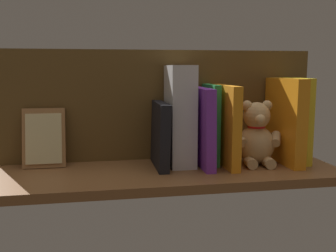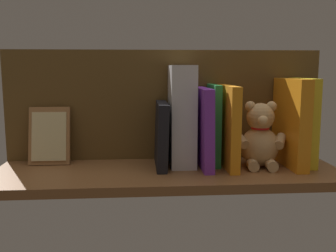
{
  "view_description": "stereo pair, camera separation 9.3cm",
  "coord_description": "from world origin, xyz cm",
  "px_view_note": "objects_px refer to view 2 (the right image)",
  "views": [
    {
      "loc": [
        16.29,
        91.01,
        25.06
      ],
      "look_at": [
        0.0,
        0.0,
        10.98
      ],
      "focal_mm": 40.44,
      "sensor_mm": 36.0,
      "label": 1
    },
    {
      "loc": [
        7.02,
        92.19,
        25.06
      ],
      "look_at": [
        0.0,
        0.0,
        10.98
      ],
      "focal_mm": 40.44,
      "sensor_mm": 36.0,
      "label": 2
    }
  ],
  "objects_px": {
    "book_0": "(302,121)",
    "dictionary_thick_white": "(182,116)",
    "picture_frame_leaning": "(50,136)",
    "teddy_bear": "(260,138)"
  },
  "relations": [
    {
      "from": "book_0",
      "to": "dictionary_thick_white",
      "type": "xyz_separation_m",
      "value": [
        0.32,
        -0.01,
        0.02
      ]
    },
    {
      "from": "book_0",
      "to": "picture_frame_leaning",
      "type": "xyz_separation_m",
      "value": [
        0.67,
        -0.05,
        -0.04
      ]
    },
    {
      "from": "book_0",
      "to": "picture_frame_leaning",
      "type": "bearing_deg",
      "value": -4.12
    },
    {
      "from": "book_0",
      "to": "dictionary_thick_white",
      "type": "bearing_deg",
      "value": -1.89
    },
    {
      "from": "dictionary_thick_white",
      "to": "picture_frame_leaning",
      "type": "distance_m",
      "value": 0.35
    },
    {
      "from": "book_0",
      "to": "teddy_bear",
      "type": "xyz_separation_m",
      "value": [
        0.12,
        0.02,
        -0.04
      ]
    },
    {
      "from": "teddy_bear",
      "to": "picture_frame_leaning",
      "type": "xyz_separation_m",
      "value": [
        0.54,
        -0.07,
        0.0
      ]
    },
    {
      "from": "dictionary_thick_white",
      "to": "book_0",
      "type": "bearing_deg",
      "value": 178.11
    },
    {
      "from": "dictionary_thick_white",
      "to": "picture_frame_leaning",
      "type": "bearing_deg",
      "value": -6.14
    },
    {
      "from": "teddy_bear",
      "to": "dictionary_thick_white",
      "type": "height_order",
      "value": "dictionary_thick_white"
    }
  ]
}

